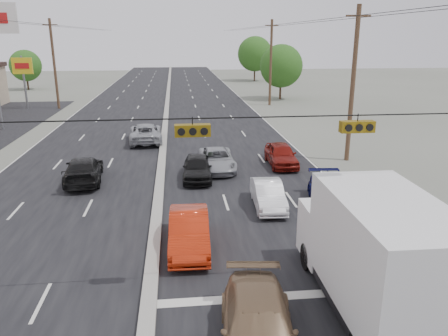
{
  "coord_description": "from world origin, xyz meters",
  "views": [
    {
      "loc": [
        1.03,
        -12.52,
        8.08
      ],
      "look_at": [
        3.18,
        6.81,
        2.2
      ],
      "focal_mm": 35.0,
      "sensor_mm": 36.0,
      "label": 1
    }
  ],
  "objects": [
    {
      "name": "tree_left_far",
      "position": [
        -22.0,
        60.0,
        3.72
      ],
      "size": [
        4.8,
        4.8,
        6.12
      ],
      "color": "#382619",
      "rests_on": "ground"
    },
    {
      "name": "queue_car_e",
      "position": [
        7.74,
        14.2,
        0.72
      ],
      "size": [
        1.8,
        4.27,
        1.44
      ],
      "primitive_type": "imported",
      "rotation": [
        0.0,
        0.0,
        -0.02
      ],
      "color": "maroon",
      "rests_on": "ground"
    },
    {
      "name": "oncoming_far",
      "position": [
        -1.4,
        21.85,
        0.74
      ],
      "size": [
        2.77,
        5.48,
        1.48
      ],
      "primitive_type": "imported",
      "rotation": [
        0.0,
        0.0,
        3.2
      ],
      "color": "#989B9F",
      "rests_on": "ground"
    },
    {
      "name": "queue_car_d",
      "position": [
        8.58,
        6.79,
        0.68
      ],
      "size": [
        2.31,
        4.82,
        1.36
      ],
      "primitive_type": "imported",
      "rotation": [
        0.0,
        0.0,
        -0.09
      ],
      "color": "#0F114E",
      "rests_on": "ground"
    },
    {
      "name": "utility_pole_right_b",
      "position": [
        12.5,
        15.0,
        5.11
      ],
      "size": [
        1.6,
        0.3,
        10.0
      ],
      "color": "#422D1E",
      "rests_on": "ground"
    },
    {
      "name": "traffic_signals",
      "position": [
        1.4,
        0.0,
        5.49
      ],
      "size": [
        25.0,
        0.3,
        0.54
      ],
      "color": "black",
      "rests_on": "ground"
    },
    {
      "name": "tree_right_mid",
      "position": [
        15.0,
        45.0,
        4.34
      ],
      "size": [
        5.6,
        5.6,
        7.14
      ],
      "color": "#382619",
      "rests_on": "ground"
    },
    {
      "name": "utility_pole_right_c",
      "position": [
        12.5,
        40.0,
        5.11
      ],
      "size": [
        1.6,
        0.3,
        10.0
      ],
      "color": "#422D1E",
      "rests_on": "ground"
    },
    {
      "name": "red_sedan",
      "position": [
        1.4,
        3.23,
        0.72
      ],
      "size": [
        1.65,
        4.43,
        1.45
      ],
      "primitive_type": "imported",
      "rotation": [
        0.0,
        0.0,
        -0.03
      ],
      "color": "#B6240B",
      "rests_on": "ground"
    },
    {
      "name": "black_suv",
      "position": [
        9.34,
        -0.84,
        0.82
      ],
      "size": [
        2.96,
        6.01,
        1.64
      ],
      "primitive_type": "imported",
      "rotation": [
        0.0,
        0.0,
        -0.04
      ],
      "color": "black",
      "rests_on": "ground"
    },
    {
      "name": "queue_car_c",
      "position": [
        3.5,
        13.74,
        0.65
      ],
      "size": [
        2.17,
        4.66,
        1.29
      ],
      "primitive_type": "imported",
      "rotation": [
        0.0,
        0.0,
        0.01
      ],
      "color": "#95979C",
      "rests_on": "ground"
    },
    {
      "name": "tan_sedan",
      "position": [
        3.0,
        -2.92,
        0.7
      ],
      "size": [
        2.5,
        5.02,
        1.4
      ],
      "primitive_type": "imported",
      "rotation": [
        0.0,
        0.0,
        -0.11
      ],
      "color": "brown",
      "rests_on": "ground"
    },
    {
      "name": "pole_sign_far",
      "position": [
        -16.0,
        40.0,
        4.41
      ],
      "size": [
        2.2,
        0.25,
        6.0
      ],
      "color": "slate",
      "rests_on": "ground"
    },
    {
      "name": "utility_pole_left_c",
      "position": [
        -12.5,
        40.0,
        5.11
      ],
      "size": [
        1.6,
        0.3,
        10.0
      ],
      "color": "#422D1E",
      "rests_on": "ground"
    },
    {
      "name": "center_median",
      "position": [
        0.0,
        30.0,
        0.1
      ],
      "size": [
        0.5,
        160.0,
        0.2
      ],
      "primitive_type": "cube",
      "color": "gray",
      "rests_on": "ground"
    },
    {
      "name": "oncoming_near",
      "position": [
        -4.35,
        12.21,
        0.72
      ],
      "size": [
        2.5,
        5.11,
        1.43
      ],
      "primitive_type": "imported",
      "rotation": [
        0.0,
        0.0,
        3.24
      ],
      "color": "black",
      "rests_on": "ground"
    },
    {
      "name": "queue_car_a",
      "position": [
        2.18,
        11.98,
        0.7
      ],
      "size": [
        1.9,
        4.22,
        1.41
      ],
      "primitive_type": "imported",
      "rotation": [
        0.0,
        0.0,
        -0.06
      ],
      "color": "black",
      "rests_on": "ground"
    },
    {
      "name": "ground",
      "position": [
        0.0,
        0.0,
        0.0
      ],
      "size": [
        200.0,
        200.0,
        0.0
      ],
      "primitive_type": "plane",
      "color": "#606356",
      "rests_on": "ground"
    },
    {
      "name": "box_truck",
      "position": [
        6.7,
        -1.53,
        1.97
      ],
      "size": [
        2.8,
        7.63,
        3.85
      ],
      "rotation": [
        0.0,
        0.0,
        -0.02
      ],
      "color": "black",
      "rests_on": "ground"
    },
    {
      "name": "queue_car_b",
      "position": [
        5.39,
        7.16,
        0.64
      ],
      "size": [
        1.55,
        3.96,
        1.28
      ],
      "primitive_type": "imported",
      "rotation": [
        0.0,
        0.0,
        -0.05
      ],
      "color": "white",
      "rests_on": "ground"
    },
    {
      "name": "road_surface",
      "position": [
        0.0,
        30.0,
        0.0
      ],
      "size": [
        20.0,
        160.0,
        0.02
      ],
      "primitive_type": "cube",
      "color": "black",
      "rests_on": "ground"
    },
    {
      "name": "tree_right_far",
      "position": [
        16.0,
        70.0,
        4.96
      ],
      "size": [
        6.4,
        6.4,
        8.16
      ],
      "color": "#382619",
      "rests_on": "ground"
    }
  ]
}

